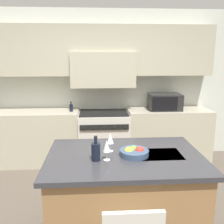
{
  "coord_description": "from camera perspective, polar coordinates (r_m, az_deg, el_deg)",
  "views": [
    {
      "loc": [
        -0.13,
        -2.39,
        1.9
      ],
      "look_at": [
        0.07,
        0.77,
        1.18
      ],
      "focal_mm": 40.0,
      "sensor_mm": 36.0,
      "label": 1
    }
  ],
  "objects": [
    {
      "name": "wine_glass_far",
      "position": [
        2.57,
        -0.42,
        -6.13
      ],
      "size": [
        0.07,
        0.07,
        0.2
      ],
      "color": "white",
      "rests_on": "kitchen_island"
    },
    {
      "name": "wine_glass_near",
      "position": [
        2.36,
        -1.24,
        -7.9
      ],
      "size": [
        0.07,
        0.07,
        0.2
      ],
      "color": "white",
      "rests_on": "kitchen_island"
    },
    {
      "name": "fruit_bowl",
      "position": [
        2.51,
        5.1,
        -9.12
      ],
      "size": [
        0.29,
        0.29,
        0.1
      ],
      "color": "#384C6B",
      "rests_on": "kitchen_island"
    },
    {
      "name": "back_cabinetry",
      "position": [
        4.56,
        -2.09,
        9.2
      ],
      "size": [
        10.0,
        0.46,
        2.7
      ],
      "color": "silver",
      "rests_on": "ground_plane"
    },
    {
      "name": "oil_bottle_on_counter",
      "position": [
        4.38,
        -9.32,
        0.99
      ],
      "size": [
        0.06,
        0.06,
        0.18
      ],
      "color": "black",
      "rests_on": "back_counter"
    },
    {
      "name": "wine_bottle",
      "position": [
        2.37,
        -3.72,
        -8.93
      ],
      "size": [
        0.09,
        0.09,
        0.24
      ],
      "color": "black",
      "rests_on": "kitchen_island"
    },
    {
      "name": "kitchen_island",
      "position": [
        2.73,
        2.85,
        -18.7
      ],
      "size": [
        1.55,
        1.04,
        0.93
      ],
      "color": "olive",
      "rests_on": "ground_plane"
    },
    {
      "name": "range_stove",
      "position": [
        4.52,
        -1.88,
        -5.75
      ],
      "size": [
        0.88,
        0.7,
        0.91
      ],
      "color": "beige",
      "rests_on": "ground_plane"
    },
    {
      "name": "microwave",
      "position": [
        4.54,
        11.97,
        2.29
      ],
      "size": [
        0.56,
        0.39,
        0.29
      ],
      "color": "black",
      "rests_on": "back_counter"
    },
    {
      "name": "back_counter",
      "position": [
        4.53,
        -1.89,
        -5.48
      ],
      "size": [
        3.83,
        0.62,
        0.94
      ],
      "color": "#B2AD93",
      "rests_on": "ground_plane"
    }
  ]
}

